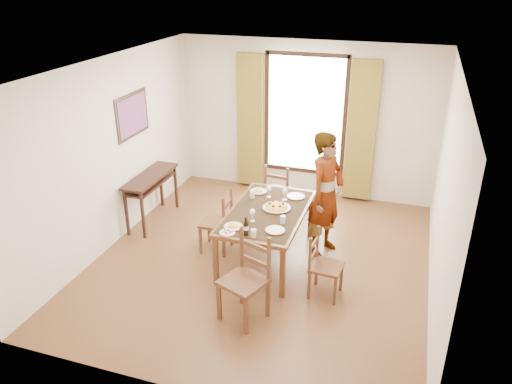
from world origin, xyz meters
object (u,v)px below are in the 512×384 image
(man, at_px, (326,195))
(pasta_platter, at_px, (276,205))
(dining_table, at_px, (267,215))
(console_table, at_px, (151,182))

(man, xyz_separation_m, pasta_platter, (-0.61, -0.36, -0.09))
(dining_table, bearing_deg, console_table, 165.85)
(console_table, height_order, pasta_platter, pasta_platter)
(man, bearing_deg, pasta_platter, 142.79)
(console_table, xyz_separation_m, man, (2.79, -0.07, 0.21))
(console_table, height_order, dining_table, console_table)
(man, relative_size, pasta_platter, 4.49)
(dining_table, relative_size, man, 0.96)
(console_table, height_order, man, man)
(man, bearing_deg, dining_table, 144.90)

